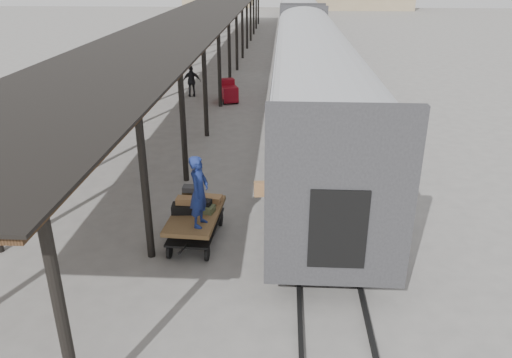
{
  "coord_description": "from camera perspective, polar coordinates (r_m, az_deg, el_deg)",
  "views": [
    {
      "loc": [
        2.02,
        -13.07,
        7.07
      ],
      "look_at": [
        1.33,
        -0.68,
        1.7
      ],
      "focal_mm": 35.0,
      "sensor_mm": 36.0,
      "label": 1
    }
  ],
  "objects": [
    {
      "name": "luggage_tug",
      "position": [
        28.05,
        -3.18,
        9.92
      ],
      "size": [
        1.23,
        1.56,
        1.21
      ],
      "rotation": [
        0.0,
        0.0,
        0.33
      ],
      "color": "maroon",
      "rests_on": "ground"
    },
    {
      "name": "suitcase_stack",
      "position": [
        13.86,
        -7.08,
        -2.55
      ],
      "size": [
        1.29,
        1.09,
        0.57
      ],
      "rotation": [
        0.0,
        0.0,
        -0.06
      ],
      "color": "#373739",
      "rests_on": "baggage_cart"
    },
    {
      "name": "rails",
      "position": [
        47.61,
        4.72,
        14.84
      ],
      "size": [
        1.54,
        150.0,
        0.12
      ],
      "color": "black",
      "rests_on": "ground"
    },
    {
      "name": "canopy",
      "position": [
        37.59,
        -5.41,
        18.61
      ],
      "size": [
        4.9,
        64.3,
        4.15
      ],
      "color": "#422B19",
      "rests_on": "ground"
    },
    {
      "name": "baggage_cart",
      "position": [
        13.74,
        -6.91,
        -4.65
      ],
      "size": [
        1.4,
        2.48,
        0.86
      ],
      "rotation": [
        0.0,
        0.0,
        -0.06
      ],
      "color": "brown",
      "rests_on": "ground"
    },
    {
      "name": "porter",
      "position": [
        12.61,
        -6.52,
        -1.42
      ],
      "size": [
        0.59,
        0.77,
        1.89
      ],
      "primitive_type": "imported",
      "rotation": [
        0.0,
        0.0,
        1.35
      ],
      "color": "navy",
      "rests_on": "baggage_cart"
    },
    {
      "name": "train",
      "position": [
        47.08,
        4.83,
        17.98
      ],
      "size": [
        3.45,
        76.01,
        4.01
      ],
      "color": "silver",
      "rests_on": "ground"
    },
    {
      "name": "pedestrian",
      "position": [
        29.31,
        -7.36,
        11.01
      ],
      "size": [
        1.11,
        0.7,
        1.76
      ],
      "primitive_type": "imported",
      "rotation": [
        0.0,
        0.0,
        3.43
      ],
      "color": "black",
      "rests_on": "ground"
    },
    {
      "name": "ground",
      "position": [
        15.0,
        -4.95,
        -4.83
      ],
      "size": [
        160.0,
        160.0,
        0.0
      ],
      "primitive_type": "plane",
      "color": "slate",
      "rests_on": "ground"
    }
  ]
}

